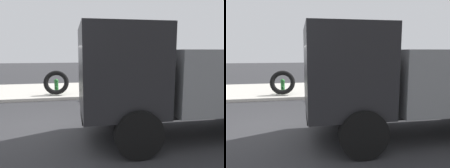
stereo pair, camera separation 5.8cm
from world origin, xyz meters
TOP-DOWN VIEW (x-y plane):
  - ground_plane at (0.00, 0.00)m, footprint 80.00×80.00m
  - sidewalk_curb at (0.00, 6.50)m, footprint 36.00×5.00m
  - fire_hydrant at (0.14, 5.12)m, footprint 0.23×0.53m
  - loose_tire at (0.16, 4.76)m, footprint 1.27×0.71m
  - stop_sign at (3.04, 4.34)m, footprint 0.76×0.08m
  - dump_truck_gray at (4.38, -1.12)m, footprint 7.03×2.87m

SIDE VIEW (x-z plane):
  - ground_plane at x=0.00m, z-range 0.00..0.00m
  - sidewalk_curb at x=0.00m, z-range 0.00..0.15m
  - fire_hydrant at x=0.14m, z-range 0.18..0.94m
  - loose_tire at x=0.16m, z-range 0.15..1.40m
  - dump_truck_gray at x=4.38m, z-range 0.11..3.11m
  - stop_sign at x=3.04m, z-range 0.56..2.70m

